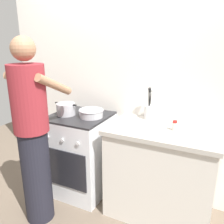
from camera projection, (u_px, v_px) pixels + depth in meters
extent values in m
plane|color=#6B5B4C|center=(103.00, 205.00, 2.46)|extent=(6.00, 6.00, 0.00)
cube|color=silver|center=(141.00, 82.00, 2.44)|extent=(3.20, 0.10, 2.50)
cube|color=silver|center=(160.00, 175.00, 2.23)|extent=(0.96, 0.56, 0.86)
cube|color=#B7B2A8|center=(163.00, 131.00, 2.10)|extent=(1.00, 0.60, 0.04)
cube|color=silver|center=(81.00, 155.00, 2.60)|extent=(0.60, 0.60, 0.88)
cube|color=#232326|center=(79.00, 116.00, 2.47)|extent=(0.60, 0.60, 0.02)
cube|color=black|center=(64.00, 169.00, 2.35)|extent=(0.51, 0.01, 0.40)
cylinder|color=silver|center=(47.00, 137.00, 2.32)|extent=(0.04, 0.01, 0.04)
cylinder|color=silver|center=(62.00, 140.00, 2.25)|extent=(0.04, 0.01, 0.04)
cylinder|color=silver|center=(78.00, 144.00, 2.17)|extent=(0.04, 0.01, 0.04)
cylinder|color=#B2B2B7|center=(66.00, 109.00, 2.47)|extent=(0.20, 0.20, 0.13)
cube|color=black|center=(57.00, 103.00, 2.51)|extent=(0.04, 0.02, 0.01)
cube|color=black|center=(75.00, 105.00, 2.41)|extent=(0.04, 0.02, 0.01)
cylinder|color=#B7B7BC|center=(91.00, 113.00, 2.41)|extent=(0.24, 0.24, 0.08)
torus|color=#B7B7BC|center=(91.00, 110.00, 2.40)|extent=(0.26, 0.26, 0.01)
cylinder|color=silver|center=(149.00, 112.00, 2.34)|extent=(0.10, 0.10, 0.14)
cylinder|color=silver|center=(151.00, 105.00, 2.31)|extent=(0.02, 0.07, 0.27)
sphere|color=silver|center=(152.00, 90.00, 2.26)|extent=(0.03, 0.03, 0.03)
cylinder|color=black|center=(150.00, 105.00, 2.31)|extent=(0.03, 0.02, 0.26)
sphere|color=black|center=(150.00, 91.00, 2.27)|extent=(0.03, 0.03, 0.03)
cylinder|color=black|center=(149.00, 104.00, 2.31)|extent=(0.03, 0.02, 0.28)
sphere|color=black|center=(150.00, 89.00, 2.26)|extent=(0.03, 0.03, 0.03)
cylinder|color=silver|center=(175.00, 127.00, 2.05)|extent=(0.04, 0.04, 0.07)
cylinder|color=red|center=(175.00, 122.00, 2.03)|extent=(0.04, 0.04, 0.02)
cylinder|color=black|center=(37.00, 176.00, 2.17)|extent=(0.26, 0.26, 0.90)
cylinder|color=maroon|center=(29.00, 99.00, 1.96)|extent=(0.30, 0.30, 0.58)
sphere|color=#A07254|center=(23.00, 49.00, 1.84)|extent=(0.20, 0.20, 0.20)
cylinder|color=#A07254|center=(25.00, 82.00, 2.12)|extent=(0.07, 0.41, 0.24)
cylinder|color=#A07254|center=(54.00, 85.00, 1.97)|extent=(0.07, 0.41, 0.24)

